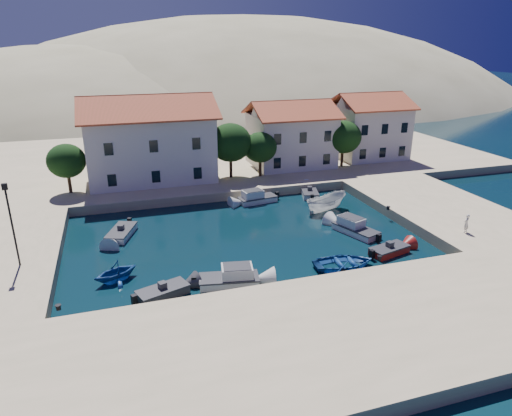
% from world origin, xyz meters
% --- Properties ---
extents(ground, '(400.00, 400.00, 0.00)m').
position_xyz_m(ground, '(0.00, 0.00, 0.00)').
color(ground, black).
rests_on(ground, ground).
extents(quay_south, '(52.00, 12.00, 1.00)m').
position_xyz_m(quay_south, '(0.00, -6.00, 0.50)').
color(quay_south, tan).
rests_on(quay_south, ground).
extents(quay_east, '(11.00, 20.00, 1.00)m').
position_xyz_m(quay_east, '(20.50, 10.00, 0.50)').
color(quay_east, tan).
rests_on(quay_east, ground).
extents(quay_west, '(8.00, 20.00, 1.00)m').
position_xyz_m(quay_west, '(-19.00, 10.00, 0.50)').
color(quay_west, tan).
rests_on(quay_west, ground).
extents(quay_north, '(80.00, 36.00, 1.00)m').
position_xyz_m(quay_north, '(2.00, 38.00, 0.50)').
color(quay_north, tan).
rests_on(quay_north, ground).
extents(hills, '(254.00, 176.00, 99.00)m').
position_xyz_m(hills, '(20.64, 123.62, -23.40)').
color(hills, tan).
rests_on(hills, ground).
extents(building_left, '(14.70, 9.45, 9.70)m').
position_xyz_m(building_left, '(-6.00, 28.00, 5.94)').
color(building_left, silver).
rests_on(building_left, quay_north).
extents(building_mid, '(10.50, 8.40, 8.30)m').
position_xyz_m(building_mid, '(12.00, 29.00, 5.22)').
color(building_mid, silver).
rests_on(building_mid, quay_north).
extents(building_right, '(9.45, 8.40, 8.80)m').
position_xyz_m(building_right, '(24.00, 30.00, 5.47)').
color(building_right, silver).
rests_on(building_right, quay_north).
extents(trees, '(37.30, 5.30, 6.45)m').
position_xyz_m(trees, '(4.51, 25.46, 4.84)').
color(trees, '#382314').
rests_on(trees, quay_north).
extents(lamppost, '(0.35, 0.25, 6.22)m').
position_xyz_m(lamppost, '(-17.50, 8.00, 4.75)').
color(lamppost, black).
rests_on(lamppost, quay_west).
extents(bollards, '(29.36, 9.56, 0.30)m').
position_xyz_m(bollards, '(2.80, 3.87, 1.15)').
color(bollards, black).
rests_on(bollards, ground).
extents(motorboat_grey_sw, '(3.79, 2.61, 1.25)m').
position_xyz_m(motorboat_grey_sw, '(-7.90, 2.19, 0.30)').
color(motorboat_grey_sw, '#303034').
rests_on(motorboat_grey_sw, ground).
extents(cabin_cruiser_south, '(4.50, 2.55, 1.60)m').
position_xyz_m(cabin_cruiser_south, '(-3.20, 2.34, 0.48)').
color(cabin_cruiser_south, silver).
rests_on(cabin_cruiser_south, ground).
extents(rowboat_south, '(5.00, 3.75, 0.98)m').
position_xyz_m(rowboat_south, '(5.88, 2.29, 0.00)').
color(rowboat_south, '#19468E').
rests_on(rowboat_south, ground).
extents(motorboat_red_se, '(3.66, 2.31, 1.25)m').
position_xyz_m(motorboat_red_se, '(10.55, 3.27, 0.30)').
color(motorboat_red_se, maroon).
rests_on(motorboat_red_se, ground).
extents(cabin_cruiser_east, '(3.14, 4.72, 1.60)m').
position_xyz_m(cabin_cruiser_east, '(9.99, 7.78, 0.48)').
color(cabin_cruiser_east, silver).
rests_on(cabin_cruiser_east, ground).
extents(boat_east, '(5.32, 3.23, 1.93)m').
position_xyz_m(boat_east, '(10.00, 13.96, 0.00)').
color(boat_east, silver).
rests_on(boat_east, ground).
extents(motorboat_white_ne, '(2.65, 3.96, 1.25)m').
position_xyz_m(motorboat_white_ne, '(10.42, 19.00, 0.29)').
color(motorboat_white_ne, silver).
rests_on(motorboat_white_ne, ground).
extents(rowboat_west, '(4.08, 3.86, 1.69)m').
position_xyz_m(rowboat_west, '(-10.89, 5.40, 0.00)').
color(rowboat_west, '#19468E').
rests_on(rowboat_west, ground).
extents(motorboat_white_west, '(3.05, 4.34, 1.25)m').
position_xyz_m(motorboat_white_west, '(-10.22, 13.64, 0.29)').
color(motorboat_white_west, silver).
rests_on(motorboat_white_west, ground).
extents(cabin_cruiser_north, '(4.32, 2.33, 1.60)m').
position_xyz_m(cabin_cruiser_north, '(4.14, 18.62, 0.48)').
color(cabin_cruiser_north, silver).
rests_on(cabin_cruiser_north, ground).
extents(pedestrian, '(0.71, 0.62, 1.65)m').
position_xyz_m(pedestrian, '(17.83, 3.16, 1.82)').
color(pedestrian, silver).
rests_on(pedestrian, quay_east).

